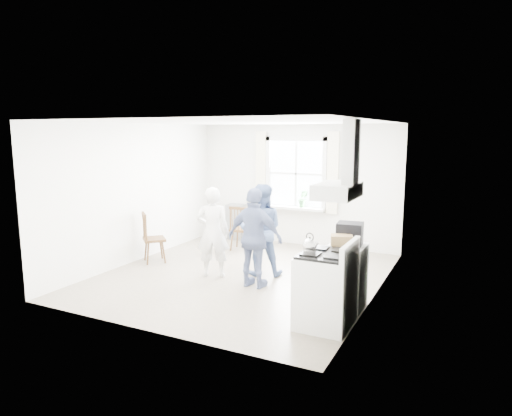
{
  "coord_description": "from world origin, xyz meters",
  "views": [
    {
      "loc": [
        3.55,
        -6.69,
        2.44
      ],
      "look_at": [
        0.16,
        0.2,
        1.16
      ],
      "focal_mm": 32.0,
      "sensor_mm": 36.0,
      "label": 1
    }
  ],
  "objects": [
    {
      "name": "cardboard_box",
      "position": [
        1.96,
        -0.87,
        0.99
      ],
      "size": [
        0.33,
        0.28,
        0.18
      ],
      "primitive_type": "cube",
      "rotation": [
        0.0,
        0.0,
        0.33
      ],
      "color": "#967849",
      "rests_on": "low_cabinet"
    },
    {
      "name": "windsor_chair_a",
      "position": [
        -0.83,
        1.42,
        0.57
      ],
      "size": [
        0.43,
        0.42,
        0.94
      ],
      "color": "#452C16",
      "rests_on": "ground"
    },
    {
      "name": "windsor_chair_b",
      "position": [
        -1.95,
        -0.08,
        0.59
      ],
      "size": [
        0.56,
        0.56,
        0.96
      ],
      "color": "#452C16",
      "rests_on": "ground"
    },
    {
      "name": "person_left",
      "position": [
        -0.42,
        -0.28,
        0.77
      ],
      "size": [
        0.74,
        0.74,
        1.54
      ],
      "primitive_type": "imported",
      "rotation": [
        0.0,
        0.0,
        3.56
      ],
      "color": "white",
      "rests_on": "ground"
    },
    {
      "name": "shelf_unit",
      "position": [
        -1.4,
        2.33,
        0.4
      ],
      "size": [
        0.4,
        0.3,
        0.8
      ],
      "primitive_type": "cube",
      "color": "slate",
      "rests_on": "ground"
    },
    {
      "name": "potted_plant",
      "position": [
        0.21,
        2.36,
        1.04
      ],
      "size": [
        0.25,
        0.25,
        0.37
      ],
      "primitive_type": "imported",
      "rotation": [
        0.0,
        0.0,
        0.29
      ],
      "color": "#347539",
      "rests_on": "window_assembly"
    },
    {
      "name": "person_right",
      "position": [
        0.45,
        -0.44,
        0.79
      ],
      "size": [
        0.96,
        0.96,
        1.59
      ],
      "primitive_type": "imported",
      "rotation": [
        0.0,
        0.0,
        3.11
      ],
      "color": "navy",
      "rests_on": "ground"
    },
    {
      "name": "range_hood",
      "position": [
        2.07,
        -1.35,
        1.9
      ],
      "size": [
        0.45,
        0.76,
        0.94
      ],
      "color": "silver",
      "rests_on": "room_shell"
    },
    {
      "name": "stereo_stack",
      "position": [
        2.0,
        -0.61,
        1.05
      ],
      "size": [
        0.38,
        0.35,
        0.31
      ],
      "color": "black",
      "rests_on": "low_cabinet"
    },
    {
      "name": "window_assembly",
      "position": [
        0.0,
        2.45,
        1.46
      ],
      "size": [
        1.88,
        0.24,
        1.7
      ],
      "color": "white",
      "rests_on": "room_shell"
    },
    {
      "name": "person_mid",
      "position": [
        0.26,
        0.19,
        0.79
      ],
      "size": [
        0.99,
        0.99,
        1.57
      ],
      "primitive_type": "imported",
      "rotation": [
        0.0,
        0.0,
        3.5
      ],
      "color": "#4E6492",
      "rests_on": "ground"
    },
    {
      "name": "gas_stove",
      "position": [
        1.91,
        -1.35,
        0.48
      ],
      "size": [
        0.68,
        0.76,
        1.12
      ],
      "color": "white",
      "rests_on": "ground"
    },
    {
      "name": "kettle",
      "position": [
        1.71,
        -1.43,
        1.04
      ],
      "size": [
        0.18,
        0.18,
        0.25
      ],
      "color": "silver",
      "rests_on": "gas_stove"
    },
    {
      "name": "room_shell",
      "position": [
        0.0,
        0.0,
        1.3
      ],
      "size": [
        4.62,
        5.12,
        2.64
      ],
      "color": "gray",
      "rests_on": "ground"
    },
    {
      "name": "low_cabinet",
      "position": [
        1.98,
        -0.65,
        0.45
      ],
      "size": [
        0.5,
        0.55,
        0.9
      ],
      "primitive_type": "cube",
      "color": "silver",
      "rests_on": "ground"
    }
  ]
}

